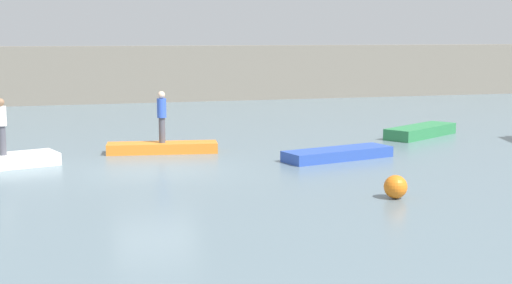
% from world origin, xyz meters
% --- Properties ---
extents(ground_plane, '(120.00, 120.00, 0.00)m').
position_xyz_m(ground_plane, '(0.00, 0.00, 0.00)').
color(ground_plane, slate).
extents(embankment_wall, '(80.00, 1.20, 3.42)m').
position_xyz_m(embankment_wall, '(0.00, 22.52, 1.71)').
color(embankment_wall, gray).
rests_on(embankment_wall, ground_plane).
extents(rowboat_white, '(3.49, 2.19, 0.38)m').
position_xyz_m(rowboat_white, '(-4.44, 1.77, 0.19)').
color(rowboat_white, white).
rests_on(rowboat_white, ground_plane).
extents(rowboat_orange, '(3.90, 1.50, 0.36)m').
position_xyz_m(rowboat_orange, '(0.73, 3.18, 0.18)').
color(rowboat_orange, orange).
rests_on(rowboat_orange, ground_plane).
extents(rowboat_blue, '(3.97, 2.00, 0.35)m').
position_xyz_m(rowboat_blue, '(6.11, 0.27, 0.18)').
color(rowboat_blue, '#2B4CAD').
rests_on(rowboat_blue, ground_plane).
extents(rowboat_green, '(3.81, 2.92, 0.44)m').
position_xyz_m(rowboat_green, '(11.37, 4.30, 0.22)').
color(rowboat_green, '#2D7F47').
rests_on(rowboat_green, ground_plane).
extents(person_white_shirt, '(0.32, 0.32, 1.76)m').
position_xyz_m(person_white_shirt, '(-4.44, 1.77, 1.37)').
color(person_white_shirt, '#4C4C56').
rests_on(person_white_shirt, rowboat_white).
extents(person_blue_shirt, '(0.32, 0.32, 1.80)m').
position_xyz_m(person_blue_shirt, '(0.73, 3.18, 1.37)').
color(person_blue_shirt, '#4C4C56').
rests_on(person_blue_shirt, rowboat_orange).
extents(mooring_buoy, '(0.59, 0.59, 0.59)m').
position_xyz_m(mooring_buoy, '(5.29, -5.48, 0.30)').
color(mooring_buoy, orange).
rests_on(mooring_buoy, ground_plane).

